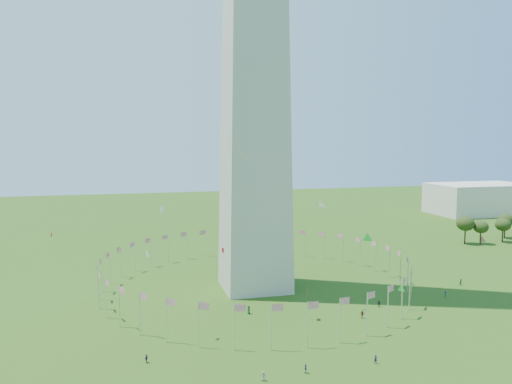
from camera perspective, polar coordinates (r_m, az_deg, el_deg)
ground at (r=91.60m, az=8.18°, el=-19.62°), size 600.00×600.00×0.00m
flag_ring at (r=134.72m, az=-0.16°, el=-9.06°), size 80.24×80.24×9.00m
gov_building_east_a at (r=292.17m, az=24.14°, el=-0.70°), size 50.00×30.00×16.00m
crowd at (r=89.51m, az=10.34°, el=-19.68°), size 98.34×75.30×1.94m
kites_aloft at (r=113.26m, az=12.18°, el=-4.71°), size 107.30×67.12×35.25m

